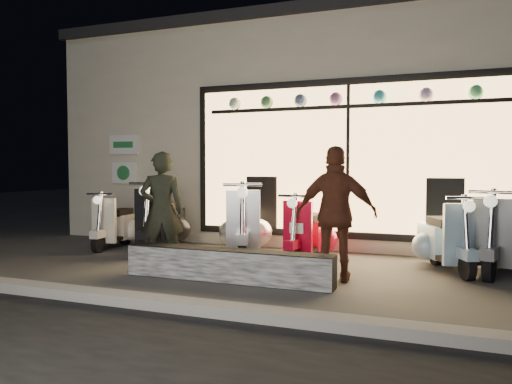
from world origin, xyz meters
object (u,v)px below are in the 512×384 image
at_px(woman, 336,214).
at_px(graffiti_barrier, 227,265).
at_px(scooter_red, 310,233).
at_px(scooter_silver, 245,226).
at_px(man, 162,211).

bearing_deg(woman, graffiti_barrier, 13.93).
relative_size(graffiti_barrier, scooter_red, 1.95).
bearing_deg(scooter_silver, scooter_red, -19.90).
xyz_separation_m(scooter_silver, scooter_red, (1.09, -0.01, -0.06)).
height_order(man, woman, woman).
bearing_deg(scooter_red, graffiti_barrier, -101.46).
xyz_separation_m(scooter_silver, woman, (1.78, -1.36, 0.39)).
height_order(scooter_silver, man, man).
relative_size(scooter_red, woman, 0.82).
distance_m(scooter_silver, woman, 2.27).
height_order(scooter_red, woman, woman).
xyz_separation_m(scooter_red, man, (-1.73, -1.49, 0.42)).
relative_size(scooter_red, man, 0.85).
height_order(scooter_silver, woman, woman).
height_order(graffiti_barrier, woman, woman).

